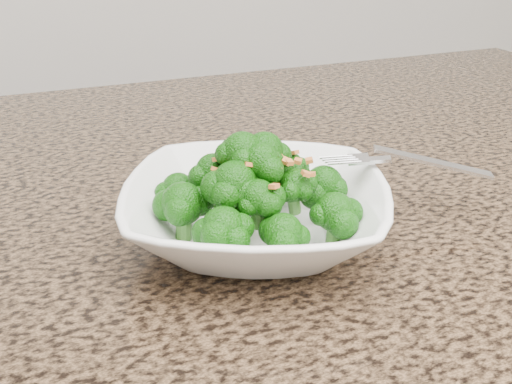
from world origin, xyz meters
name	(u,v)px	position (x,y,z in m)	size (l,w,h in m)	color
granite_counter	(225,212)	(0.00, 0.30, 0.89)	(1.64, 1.04, 0.03)	brown
bowl	(256,213)	(0.00, 0.20, 0.93)	(0.24, 0.24, 0.06)	white
broccoli_pile	(256,148)	(0.00, 0.20, 0.99)	(0.21, 0.21, 0.07)	#145A0A
garlic_topping	(256,107)	(0.00, 0.20, 1.03)	(0.13, 0.13, 0.01)	orange
fork	(382,159)	(0.12, 0.19, 0.97)	(0.20, 0.03, 0.01)	silver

